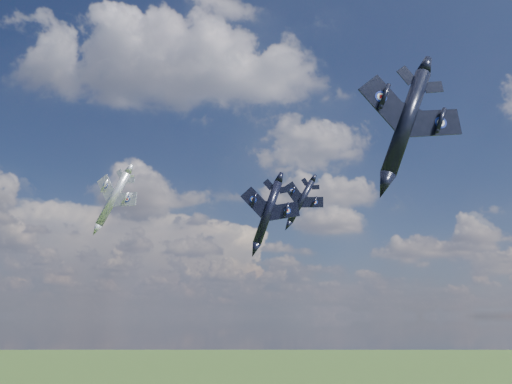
{
  "coord_description": "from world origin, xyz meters",
  "views": [
    {
      "loc": [
        1.79,
        -54.54,
        64.89
      ],
      "look_at": [
        3.29,
        16.47,
        82.65
      ],
      "focal_mm": 35.0,
      "sensor_mm": 36.0,
      "label": 1
    }
  ],
  "objects_px": {
    "jet_lead_navy": "(268,212)",
    "jet_left_silver": "(113,199)",
    "jet_high_navy": "(301,201)",
    "jet_right_navy": "(406,122)"
  },
  "relations": [
    {
      "from": "jet_lead_navy",
      "to": "jet_left_silver",
      "type": "xyz_separation_m",
      "value": [
        -24.76,
        5.44,
        3.29
      ]
    },
    {
      "from": "jet_lead_navy",
      "to": "jet_high_navy",
      "type": "distance_m",
      "value": 21.26
    },
    {
      "from": "jet_right_navy",
      "to": "jet_high_navy",
      "type": "height_order",
      "value": "jet_high_navy"
    },
    {
      "from": "jet_lead_navy",
      "to": "jet_left_silver",
      "type": "bearing_deg",
      "value": 172.26
    },
    {
      "from": "jet_high_navy",
      "to": "jet_right_navy",
      "type": "bearing_deg",
      "value": -78.57
    },
    {
      "from": "jet_right_navy",
      "to": "jet_high_navy",
      "type": "distance_m",
      "value": 53.6
    },
    {
      "from": "jet_lead_navy",
      "to": "jet_right_navy",
      "type": "height_order",
      "value": "jet_right_navy"
    },
    {
      "from": "jet_lead_navy",
      "to": "jet_left_silver",
      "type": "height_order",
      "value": "jet_left_silver"
    },
    {
      "from": "jet_lead_navy",
      "to": "jet_high_navy",
      "type": "bearing_deg",
      "value": 73.81
    },
    {
      "from": "jet_right_navy",
      "to": "jet_high_navy",
      "type": "relative_size",
      "value": 1.13
    }
  ]
}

